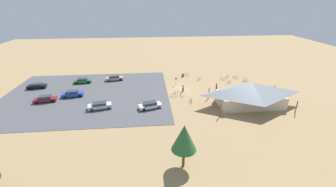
% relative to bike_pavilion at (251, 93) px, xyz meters
% --- Properties ---
extents(ground, '(160.00, 160.00, 0.00)m').
position_rel_bike_pavilion_xyz_m(ground, '(13.26, -10.16, -2.88)').
color(ground, '#9E7F56').
rests_on(ground, ground).
extents(parking_lot_asphalt, '(38.28, 30.69, 0.05)m').
position_rel_bike_pavilion_xyz_m(parking_lot_asphalt, '(35.91, -8.86, -2.86)').
color(parking_lot_asphalt, '#4C4C51').
rests_on(parking_lot_asphalt, ground).
extents(bike_pavilion, '(15.82, 8.78, 5.12)m').
position_rel_bike_pavilion_xyz_m(bike_pavilion, '(0.00, 0.00, 0.00)').
color(bike_pavilion, beige).
rests_on(bike_pavilion, ground).
extents(trash_bin, '(0.60, 0.60, 0.90)m').
position_rel_bike_pavilion_xyz_m(trash_bin, '(11.21, -19.77, -2.43)').
color(trash_bin, brown).
rests_on(trash_bin, ground).
extents(lot_sign, '(0.56, 0.08, 2.20)m').
position_rel_bike_pavilion_xyz_m(lot_sign, '(14.09, -12.98, -1.47)').
color(lot_sign, '#99999E').
rests_on(lot_sign, ground).
extents(pine_center, '(3.36, 3.36, 6.46)m').
position_rel_bike_pavilion_xyz_m(pine_center, '(16.94, 17.15, 1.70)').
color(pine_center, brown).
rests_on(pine_center, ground).
extents(bicycle_green_mid_cluster, '(0.48, 1.70, 0.83)m').
position_rel_bike_pavilion_xyz_m(bicycle_green_mid_cluster, '(12.09, -2.58, -2.50)').
color(bicycle_green_mid_cluster, black).
rests_on(bicycle_green_mid_cluster, ground).
extents(bicycle_white_lone_east, '(0.70, 1.63, 0.74)m').
position_rel_bike_pavilion_xyz_m(bicycle_white_lone_east, '(13.72, -5.95, -2.54)').
color(bicycle_white_lone_east, black).
rests_on(bicycle_white_lone_east, ground).
extents(bicycle_blue_back_row, '(1.46, 1.12, 0.87)m').
position_rel_bike_pavilion_xyz_m(bicycle_blue_back_row, '(-1.32, -17.63, -2.48)').
color(bicycle_blue_back_row, black).
rests_on(bicycle_blue_back_row, ground).
extents(bicycle_orange_by_bin, '(1.48, 0.97, 0.82)m').
position_rel_bike_pavilion_xyz_m(bicycle_orange_by_bin, '(-4.32, -12.52, -2.51)').
color(bicycle_orange_by_bin, black).
rests_on(bicycle_orange_by_bin, ground).
extents(bicycle_black_lone_west, '(1.55, 0.87, 0.87)m').
position_rel_bike_pavilion_xyz_m(bicycle_black_lone_west, '(-0.29, -13.17, -2.50)').
color(bicycle_black_lone_west, black).
rests_on(bicycle_black_lone_west, ground).
extents(bicycle_purple_trailside, '(1.25, 1.16, 0.77)m').
position_rel_bike_pavilion_xyz_m(bicycle_purple_trailside, '(7.20, -16.12, -2.54)').
color(bicycle_purple_trailside, black).
rests_on(bicycle_purple_trailside, ground).
extents(bicycle_teal_edge_south, '(1.23, 1.25, 0.89)m').
position_rel_bike_pavilion_xyz_m(bicycle_teal_edge_south, '(-3.31, -16.54, -2.50)').
color(bicycle_teal_edge_south, black).
rests_on(bicycle_teal_edge_south, ground).
extents(bicycle_red_near_sign, '(1.49, 1.04, 0.87)m').
position_rel_bike_pavilion_xyz_m(bicycle_red_near_sign, '(-5.37, -14.60, -2.49)').
color(bicycle_red_near_sign, black).
rests_on(bicycle_red_near_sign, ground).
extents(bicycle_yellow_yard_left, '(1.23, 1.20, 0.82)m').
position_rel_bike_pavilion_xyz_m(bicycle_yellow_yard_left, '(0.59, -15.96, -2.51)').
color(bicycle_yellow_yard_left, black).
rests_on(bicycle_yellow_yard_left, ground).
extents(bicycle_silver_edge_north, '(1.54, 0.66, 0.79)m').
position_rel_bike_pavilion_xyz_m(bicycle_silver_edge_north, '(10.12, -20.61, -2.53)').
color(bicycle_silver_edge_north, black).
rests_on(bicycle_silver_edge_north, ground).
extents(bicycle_green_yard_center, '(1.54, 0.96, 0.90)m').
position_rel_bike_pavilion_xyz_m(bicycle_green_yard_center, '(14.61, -8.18, -2.48)').
color(bicycle_green_yard_center, black).
rests_on(bicycle_green_yard_center, ground).
extents(bicycle_white_front_row, '(1.76, 0.48, 0.88)m').
position_rel_bike_pavilion_xyz_m(bicycle_white_front_row, '(15.53, -5.72, -2.50)').
color(bicycle_white_front_row, black).
rests_on(bicycle_white_front_row, ground).
extents(car_black_near_entry, '(4.57, 2.25, 1.34)m').
position_rel_bike_pavilion_xyz_m(car_black_near_entry, '(49.39, -14.29, -2.16)').
color(car_black_near_entry, black).
rests_on(car_black_near_entry, parking_lot_asphalt).
extents(car_tan_front_row, '(4.84, 2.47, 1.35)m').
position_rel_bike_pavilion_xyz_m(car_tan_front_row, '(30.57, -18.46, -2.16)').
color(car_tan_front_row, tan).
rests_on(car_tan_front_row, parking_lot_asphalt).
extents(car_blue_mid_lot, '(4.87, 2.42, 1.43)m').
position_rel_bike_pavilion_xyz_m(car_blue_mid_lot, '(38.86, -8.20, -2.12)').
color(car_blue_mid_lot, '#1E42B2').
rests_on(car_blue_mid_lot, parking_lot_asphalt).
extents(car_silver_inner_stall, '(5.00, 2.72, 1.40)m').
position_rel_bike_pavilion_xyz_m(car_silver_inner_stall, '(31.44, -1.32, -2.13)').
color(car_silver_inner_stall, '#BCBCC1').
rests_on(car_silver_inner_stall, parking_lot_asphalt).
extents(car_green_back_corner, '(4.54, 2.35, 1.29)m').
position_rel_bike_pavilion_xyz_m(car_green_back_corner, '(38.81, -17.25, -2.18)').
color(car_green_back_corner, '#1E6B3D').
rests_on(car_green_back_corner, parking_lot_asphalt).
extents(car_white_by_curb, '(5.00, 3.05, 1.38)m').
position_rel_bike_pavilion_xyz_m(car_white_by_curb, '(21.09, -0.54, -2.15)').
color(car_white_by_curb, white).
rests_on(car_white_by_curb, parking_lot_asphalt).
extents(car_maroon_aisle_side, '(4.78, 2.42, 1.39)m').
position_rel_bike_pavilion_xyz_m(car_maroon_aisle_side, '(44.03, -5.85, -2.15)').
color(car_maroon_aisle_side, maroon).
rests_on(car_maroon_aisle_side, parking_lot_asphalt).
extents(visitor_by_pavilion, '(0.38, 0.36, 1.75)m').
position_rel_bike_pavilion_xyz_m(visitor_by_pavilion, '(12.86, -8.99, -1.97)').
color(visitor_by_pavilion, '#2D3347').
rests_on(visitor_by_pavilion, ground).
extents(visitor_crossing_yard, '(0.36, 0.36, 1.75)m').
position_rel_bike_pavilion_xyz_m(visitor_crossing_yard, '(4.42, -9.16, -1.96)').
color(visitor_crossing_yard, '#2D3347').
rests_on(visitor_crossing_yard, ground).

